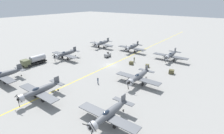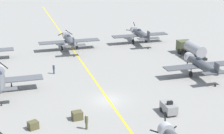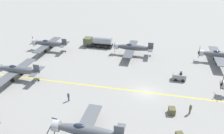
% 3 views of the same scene
% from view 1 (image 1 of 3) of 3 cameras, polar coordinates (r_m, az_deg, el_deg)
% --- Properties ---
extents(ground_plane, '(400.00, 400.00, 0.00)m').
position_cam_1_polar(ground_plane, '(57.68, -0.49, 0.68)').
color(ground_plane, gray).
extents(taxiway_stripe, '(0.30, 160.00, 0.01)m').
position_cam_1_polar(taxiway_stripe, '(57.68, -0.49, 0.68)').
color(taxiway_stripe, yellow).
rests_on(taxiway_stripe, ground).
extents(airplane_near_left, '(12.00, 9.98, 3.65)m').
position_cam_1_polar(airplane_near_left, '(64.76, 18.62, 3.74)').
color(airplane_near_left, '#525459').
rests_on(airplane_near_left, ground).
extents(airplane_far_right, '(12.00, 9.98, 3.71)m').
position_cam_1_polar(airplane_far_right, '(53.32, -32.13, -2.17)').
color(airplane_far_right, '#4F5257').
rests_on(airplane_far_right, ground).
extents(airplane_near_right, '(12.00, 9.98, 3.77)m').
position_cam_1_polar(airplane_near_right, '(78.77, -3.37, 7.78)').
color(airplane_near_right, '#57595F').
rests_on(airplane_near_right, ground).
extents(airplane_far_center, '(12.00, 9.98, 3.65)m').
position_cam_1_polar(airplane_far_center, '(40.70, -22.61, -7.13)').
color(airplane_far_center, '#54575C').
rests_on(airplane_far_center, ground).
extents(airplane_near_center, '(12.00, 9.98, 3.80)m').
position_cam_1_polar(airplane_near_center, '(72.35, 6.58, 6.47)').
color(airplane_near_center, '#4D5055').
rests_on(airplane_near_center, ground).
extents(airplane_mid_left, '(12.00, 9.98, 3.65)m').
position_cam_1_polar(airplane_mid_left, '(44.59, 8.60, -3.14)').
color(airplane_mid_left, '#595B60').
rests_on(airplane_mid_left, ground).
extents(airplane_far_left, '(12.00, 9.98, 3.65)m').
position_cam_1_polar(airplane_far_left, '(30.77, -1.07, -15.03)').
color(airplane_far_left, '#56595E').
rests_on(airplane_far_left, ground).
extents(airplane_mid_right, '(12.00, 9.98, 3.65)m').
position_cam_1_polar(airplane_mid_right, '(65.01, -15.00, 4.20)').
color(airplane_mid_right, '#4D4F54').
rests_on(airplane_mid_right, ground).
extents(fuel_tanker, '(2.67, 8.00, 2.98)m').
position_cam_1_polar(fuel_tanker, '(62.87, -24.12, 1.98)').
color(fuel_tanker, black).
rests_on(fuel_tanker, ground).
extents(tow_tractor, '(1.57, 2.60, 1.79)m').
position_cam_1_polar(tow_tractor, '(65.58, -1.47, 3.95)').
color(tow_tractor, gray).
rests_on(tow_tractor, ground).
extents(ground_crew_walking, '(0.40, 0.40, 1.82)m').
position_cam_1_polar(ground_crew_walking, '(60.69, 7.26, 2.55)').
color(ground_crew_walking, '#515638').
rests_on(ground_crew_walking, ground).
extents(ground_crew_inspecting, '(0.36, 0.36, 1.64)m').
position_cam_1_polar(ground_crew_inspecting, '(44.95, -4.64, -4.32)').
color(ground_crew_inspecting, '#334256').
rests_on(ground_crew_inspecting, ground).
extents(supply_crate_by_tanker, '(1.61, 1.42, 1.17)m').
position_cam_1_polar(supply_crate_by_tanker, '(53.62, 18.83, -1.47)').
color(supply_crate_by_tanker, brown).
rests_on(supply_crate_by_tanker, ground).
extents(supply_crate_mid_lane, '(1.38, 1.27, 0.93)m').
position_cam_1_polar(supply_crate_mid_lane, '(56.81, 11.46, 0.42)').
color(supply_crate_mid_lane, brown).
rests_on(supply_crate_mid_lane, ground).
extents(supply_crate_outboard, '(1.34, 1.15, 1.03)m').
position_cam_1_polar(supply_crate_outboard, '(58.32, 6.33, 1.32)').
color(supply_crate_outboard, brown).
rests_on(supply_crate_outboard, ground).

